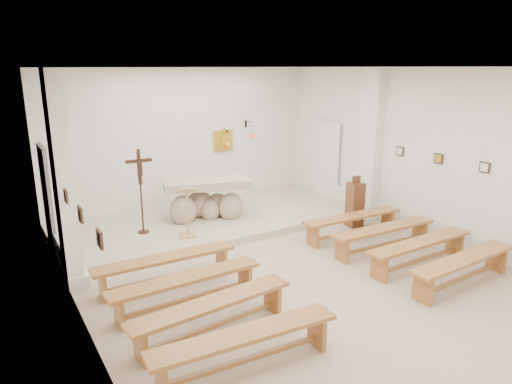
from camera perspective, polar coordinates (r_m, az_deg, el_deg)
ground at (r=7.95m, az=6.27°, el=-10.91°), size 7.00×10.00×0.00m
wall_left at (r=5.93m, az=-20.95°, el=-2.90°), size 0.02×10.00×3.50m
wall_right at (r=9.86m, az=22.85°, el=3.88°), size 0.02×10.00×3.50m
wall_back at (r=11.61m, az=-8.83°, el=6.44°), size 7.00×0.02×3.50m
ceiling at (r=7.14m, az=7.10°, el=15.11°), size 7.00×10.00×0.02m
sanctuary_platform at (r=10.68m, az=-5.31°, el=-3.48°), size 6.98×3.00×0.15m
pilaster_left at (r=7.86m, az=-22.97°, el=1.20°), size 0.26×0.55×3.50m
pilaster_right at (r=11.03m, az=14.07°, el=5.71°), size 0.26×0.55×3.50m
gold_wall_relief at (r=12.04m, az=-4.12°, el=6.42°), size 0.55×0.04×0.55m
sanctuary_lamp at (r=12.13m, az=-0.63°, el=7.29°), size 0.11×0.36×0.44m
station_frame_left_front at (r=5.20m, az=-18.95°, el=-5.59°), size 0.03×0.20×0.20m
station_frame_left_mid at (r=6.13m, az=-21.11°, el=-2.63°), size 0.03×0.20×0.20m
station_frame_left_rear at (r=7.08m, az=-22.68°, el=-0.46°), size 0.03×0.20×0.20m
station_frame_right_front at (r=9.42m, az=26.67°, el=2.77°), size 0.03×0.20×0.20m
station_frame_right_mid at (r=9.97m, az=21.84°, el=3.91°), size 0.03×0.20×0.20m
station_frame_right_rear at (r=10.58m, az=17.53°, el=4.90°), size 0.03×0.20×0.20m
radiator_left at (r=8.95m, az=-23.11°, el=-7.15°), size 0.10×0.85×0.52m
radiator_right at (r=11.88m, az=11.42°, el=-0.79°), size 0.10×0.85×0.52m
altar at (r=10.49m, az=-6.24°, el=-1.24°), size 2.05×1.25×0.99m
lectern at (r=9.36m, az=-8.58°, el=-2.44°), size 0.45×0.41×1.06m
crucifix_stand at (r=9.61m, az=-14.24°, el=0.81°), size 0.54×0.23×1.77m
potted_plant at (r=10.35m, az=-8.84°, el=-2.24°), size 0.57×0.53×0.53m
donation_pedestal at (r=10.53m, az=12.25°, el=-1.50°), size 0.35×0.35×1.18m
bench_left_front at (r=7.75m, az=-11.25°, el=-8.77°), size 2.38×0.44×0.50m
bench_right_front at (r=9.85m, az=11.96°, el=-3.53°), size 2.38×0.48×0.50m
bench_left_second at (r=7.02m, az=-8.67°, el=-11.32°), size 2.38×0.42×0.50m
bench_right_second at (r=9.28m, az=15.65°, el=-4.96°), size 2.38×0.49×0.50m
bench_left_third at (r=6.32m, az=-5.45°, el=-14.42°), size 2.39×0.57×0.50m
bench_right_third at (r=8.77m, az=19.82°, el=-6.53°), size 2.37×0.40×0.50m
bench_left_fourth at (r=5.66m, az=-1.32°, el=-18.20°), size 2.39×0.55×0.50m
bench_right_fourth at (r=8.31m, az=24.51°, el=-8.26°), size 2.38×0.46×0.50m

